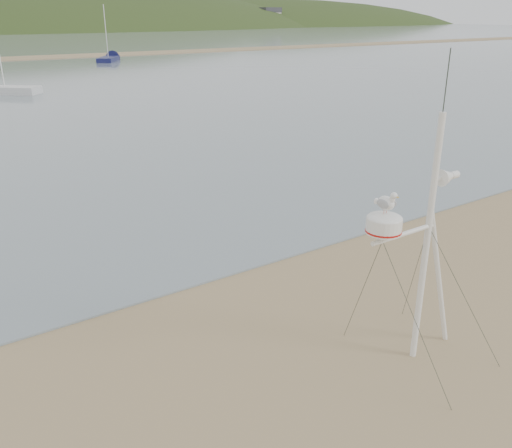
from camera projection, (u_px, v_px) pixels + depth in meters
mast_rig at (421, 295)px, 8.34m from camera, size 2.13×2.27×4.80m
sailboat_blue_far at (112, 58)px, 65.21m from camera, size 5.10×6.65×6.80m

